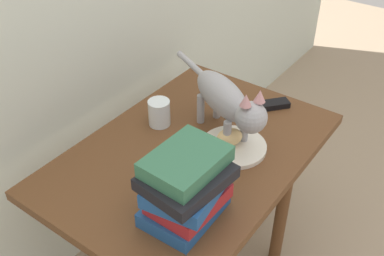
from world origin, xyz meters
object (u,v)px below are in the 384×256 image
Objects in this scene: plate at (233,146)px; bread_roll at (230,137)px; tv_remote at (267,105)px; book_stack at (186,188)px; candle_jar at (159,114)px; cat at (227,100)px; side_table at (192,169)px.

plate is 2.46× the size of bread_roll.
plate is at bearing -135.22° from tv_remote.
book_stack is 2.60× the size of candle_jar.
book_stack is at bearing -163.55° from cat.
bread_roll reaches higher than plate.
candle_jar is 0.57× the size of tv_remote.
plate is 0.89× the size of book_stack.
bread_roll is 0.53× the size of tv_remote.
cat is 2.93× the size of tv_remote.
plate is at bearing 9.05° from book_stack.
plate is at bearing -70.02° from bread_roll.
plate is 0.25m from tv_remote.
cat is 0.24m from candle_jar.
cat reaches higher than plate.
side_table is at bearing 128.72° from plate.
plate is 0.45× the size of cat.
side_table is 0.15m from plate.
tv_remote is at bearing -12.66° from side_table.
side_table is at bearing 33.04° from book_stack.
book_stack is (-0.22, -0.14, 0.17)m from side_table.
candle_jar reaches higher than bread_roll.
tv_remote is (0.28, -0.24, -0.03)m from candle_jar.
bread_roll is 0.36× the size of book_stack.
cat is 0.25m from tv_remote.
cat is (0.04, 0.04, 0.09)m from bread_roll.
cat reaches higher than bread_roll.
cat is at bearing 43.91° from bread_roll.
book_stack is at bearing -131.23° from candle_jar.
book_stack is (-0.33, -0.10, -0.04)m from cat.
side_table is 1.99× the size of cat.
candle_jar is at bearing 179.95° from tv_remote.
cat is at bearing 16.45° from book_stack.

